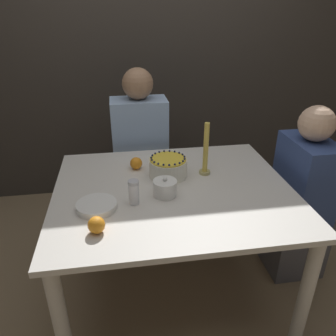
{
  "coord_description": "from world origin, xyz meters",
  "views": [
    {
      "loc": [
        -0.27,
        -1.53,
        1.65
      ],
      "look_at": [
        -0.01,
        0.14,
        0.81
      ],
      "focal_mm": 35.0,
      "sensor_mm": 36.0,
      "label": 1
    }
  ],
  "objects_px": {
    "cake": "(168,167)",
    "sugar_shaker": "(134,192)",
    "person_man_blue_shirt": "(141,163)",
    "person_woman_floral": "(300,204)",
    "sugar_bowl": "(165,188)",
    "candle": "(206,153)"
  },
  "relations": [
    {
      "from": "candle",
      "to": "sugar_shaker",
      "type": "bearing_deg",
      "value": -148.84
    },
    {
      "from": "sugar_bowl",
      "to": "person_woman_floral",
      "type": "relative_size",
      "value": 0.11
    },
    {
      "from": "sugar_shaker",
      "to": "candle",
      "type": "relative_size",
      "value": 0.41
    },
    {
      "from": "sugar_bowl",
      "to": "candle",
      "type": "distance_m",
      "value": 0.35
    },
    {
      "from": "cake",
      "to": "person_man_blue_shirt",
      "type": "bearing_deg",
      "value": 101.22
    },
    {
      "from": "sugar_shaker",
      "to": "person_man_blue_shirt",
      "type": "relative_size",
      "value": 0.1
    },
    {
      "from": "cake",
      "to": "person_man_blue_shirt",
      "type": "relative_size",
      "value": 0.17
    },
    {
      "from": "person_woman_floral",
      "to": "person_man_blue_shirt",
      "type": "bearing_deg",
      "value": 56.62
    },
    {
      "from": "cake",
      "to": "candle",
      "type": "bearing_deg",
      "value": -0.53
    },
    {
      "from": "person_woman_floral",
      "to": "cake",
      "type": "bearing_deg",
      "value": 86.99
    },
    {
      "from": "cake",
      "to": "sugar_bowl",
      "type": "xyz_separation_m",
      "value": [
        -0.05,
        -0.21,
        -0.01
      ]
    },
    {
      "from": "sugar_bowl",
      "to": "person_woman_floral",
      "type": "height_order",
      "value": "person_woman_floral"
    },
    {
      "from": "candle",
      "to": "person_woman_floral",
      "type": "distance_m",
      "value": 0.74
    },
    {
      "from": "sugar_bowl",
      "to": "sugar_shaker",
      "type": "bearing_deg",
      "value": -161.76
    },
    {
      "from": "sugar_bowl",
      "to": "person_woman_floral",
      "type": "xyz_separation_m",
      "value": [
        0.9,
        0.16,
        -0.3
      ]
    },
    {
      "from": "candle",
      "to": "sugar_bowl",
      "type": "bearing_deg",
      "value": -142.26
    },
    {
      "from": "sugar_shaker",
      "to": "person_man_blue_shirt",
      "type": "bearing_deg",
      "value": 83.65
    },
    {
      "from": "cake",
      "to": "sugar_shaker",
      "type": "bearing_deg",
      "value": -128.98
    },
    {
      "from": "sugar_bowl",
      "to": "cake",
      "type": "bearing_deg",
      "value": 76.93
    },
    {
      "from": "person_man_blue_shirt",
      "to": "sugar_shaker",
      "type": "bearing_deg",
      "value": 83.65
    },
    {
      "from": "cake",
      "to": "sugar_shaker",
      "type": "distance_m",
      "value": 0.34
    },
    {
      "from": "sugar_shaker",
      "to": "person_woman_floral",
      "type": "height_order",
      "value": "person_woman_floral"
    }
  ]
}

